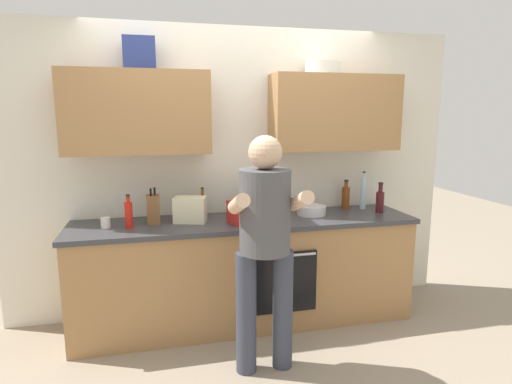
{
  "coord_description": "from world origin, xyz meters",
  "views": [
    {
      "loc": [
        -0.71,
        -3.35,
        1.76
      ],
      "look_at": [
        0.06,
        -0.1,
        1.15
      ],
      "focal_mm": 29.82,
      "sensor_mm": 36.0,
      "label": 1
    }
  ],
  "objects_px": {
    "bottle_syrup": "(203,205)",
    "knife_block": "(153,209)",
    "grocery_bag_crisps": "(246,212)",
    "bottle_wine": "(380,200)",
    "mixing_bowl": "(311,210)",
    "bottle_hotsauce": "(129,214)",
    "bottle_oil": "(282,211)",
    "potted_herb": "(256,200)",
    "bottle_water": "(363,193)",
    "grocery_bag_rice": "(190,210)",
    "person_standing": "(265,236)",
    "bottle_vinegar": "(346,197)",
    "cup_tea": "(235,211)",
    "cup_coffee": "(105,223)"
  },
  "relations": [
    {
      "from": "mixing_bowl",
      "to": "knife_block",
      "type": "relative_size",
      "value": 0.87
    },
    {
      "from": "mixing_bowl",
      "to": "grocery_bag_crisps",
      "type": "bearing_deg",
      "value": -167.83
    },
    {
      "from": "cup_tea",
      "to": "grocery_bag_crisps",
      "type": "distance_m",
      "value": 0.23
    },
    {
      "from": "bottle_oil",
      "to": "grocery_bag_crisps",
      "type": "relative_size",
      "value": 0.79
    },
    {
      "from": "bottle_hotsauce",
      "to": "grocery_bag_crisps",
      "type": "relative_size",
      "value": 1.04
    },
    {
      "from": "person_standing",
      "to": "potted_herb",
      "type": "distance_m",
      "value": 0.88
    },
    {
      "from": "person_standing",
      "to": "potted_herb",
      "type": "bearing_deg",
      "value": 80.7
    },
    {
      "from": "knife_block",
      "to": "potted_herb",
      "type": "height_order",
      "value": "knife_block"
    },
    {
      "from": "person_standing",
      "to": "potted_herb",
      "type": "relative_size",
      "value": 6.68
    },
    {
      "from": "bottle_water",
      "to": "cup_coffee",
      "type": "bearing_deg",
      "value": -175.74
    },
    {
      "from": "bottle_wine",
      "to": "cup_tea",
      "type": "height_order",
      "value": "bottle_wine"
    },
    {
      "from": "mixing_bowl",
      "to": "grocery_bag_crisps",
      "type": "height_order",
      "value": "grocery_bag_crisps"
    },
    {
      "from": "bottle_wine",
      "to": "cup_tea",
      "type": "bearing_deg",
      "value": 173.41
    },
    {
      "from": "bottle_water",
      "to": "cup_coffee",
      "type": "relative_size",
      "value": 4.24
    },
    {
      "from": "bottle_syrup",
      "to": "knife_block",
      "type": "relative_size",
      "value": 0.87
    },
    {
      "from": "mixing_bowl",
      "to": "bottle_vinegar",
      "type": "bearing_deg",
      "value": 22.51
    },
    {
      "from": "cup_tea",
      "to": "cup_coffee",
      "type": "xyz_separation_m",
      "value": [
        -1.04,
        -0.14,
        -0.01
      ]
    },
    {
      "from": "cup_coffee",
      "to": "bottle_water",
      "type": "bearing_deg",
      "value": 4.26
    },
    {
      "from": "bottle_syrup",
      "to": "cup_coffee",
      "type": "height_order",
      "value": "bottle_syrup"
    },
    {
      "from": "bottle_water",
      "to": "potted_herb",
      "type": "height_order",
      "value": "bottle_water"
    },
    {
      "from": "grocery_bag_crisps",
      "to": "cup_tea",
      "type": "bearing_deg",
      "value": 102.7
    },
    {
      "from": "bottle_hotsauce",
      "to": "knife_block",
      "type": "distance_m",
      "value": 0.21
    },
    {
      "from": "cup_tea",
      "to": "cup_coffee",
      "type": "relative_size",
      "value": 1.2
    },
    {
      "from": "bottle_wine",
      "to": "grocery_bag_rice",
      "type": "height_order",
      "value": "bottle_wine"
    },
    {
      "from": "bottle_vinegar",
      "to": "bottle_oil",
      "type": "bearing_deg",
      "value": -157.06
    },
    {
      "from": "bottle_wine",
      "to": "cup_coffee",
      "type": "relative_size",
      "value": 3.32
    },
    {
      "from": "grocery_bag_crisps",
      "to": "mixing_bowl",
      "type": "bearing_deg",
      "value": 12.17
    },
    {
      "from": "bottle_oil",
      "to": "grocery_bag_crisps",
      "type": "bearing_deg",
      "value": 179.28
    },
    {
      "from": "potted_herb",
      "to": "grocery_bag_rice",
      "type": "xyz_separation_m",
      "value": [
        -0.57,
        -0.13,
        -0.03
      ]
    },
    {
      "from": "bottle_oil",
      "to": "bottle_syrup",
      "type": "bearing_deg",
      "value": 154.68
    },
    {
      "from": "mixing_bowl",
      "to": "bottle_syrup",
      "type": "bearing_deg",
      "value": 170.46
    },
    {
      "from": "bottle_syrup",
      "to": "potted_herb",
      "type": "relative_size",
      "value": 1.03
    },
    {
      "from": "person_standing",
      "to": "grocery_bag_crisps",
      "type": "xyz_separation_m",
      "value": [
        0.01,
        0.64,
        0.02
      ]
    },
    {
      "from": "bottle_hotsauce",
      "to": "bottle_syrup",
      "type": "xyz_separation_m",
      "value": [
        0.59,
        0.25,
        -0.01
      ]
    },
    {
      "from": "person_standing",
      "to": "bottle_wine",
      "type": "distance_m",
      "value": 1.43
    },
    {
      "from": "grocery_bag_crisps",
      "to": "bottle_wine",
      "type": "bearing_deg",
      "value": 3.25
    },
    {
      "from": "bottle_hotsauce",
      "to": "potted_herb",
      "type": "height_order",
      "value": "bottle_hotsauce"
    },
    {
      "from": "bottle_syrup",
      "to": "cup_tea",
      "type": "xyz_separation_m",
      "value": [
        0.27,
        -0.07,
        -0.05
      ]
    },
    {
      "from": "bottle_hotsauce",
      "to": "mixing_bowl",
      "type": "bearing_deg",
      "value": 3.55
    },
    {
      "from": "bottle_syrup",
      "to": "grocery_bag_crisps",
      "type": "bearing_deg",
      "value": -42.24
    },
    {
      "from": "person_standing",
      "to": "knife_block",
      "type": "height_order",
      "value": "person_standing"
    },
    {
      "from": "bottle_oil",
      "to": "knife_block",
      "type": "xyz_separation_m",
      "value": [
        -1.02,
        0.15,
        0.04
      ]
    },
    {
      "from": "bottle_water",
      "to": "bottle_vinegar",
      "type": "xyz_separation_m",
      "value": [
        -0.15,
        0.06,
        -0.04
      ]
    },
    {
      "from": "person_standing",
      "to": "bottle_oil",
      "type": "distance_m",
      "value": 0.7
    },
    {
      "from": "bottle_hotsauce",
      "to": "bottle_oil",
      "type": "relative_size",
      "value": 1.31
    },
    {
      "from": "person_standing",
      "to": "bottle_wine",
      "type": "xyz_separation_m",
      "value": [
        1.24,
        0.71,
        0.04
      ]
    },
    {
      "from": "person_standing",
      "to": "mixing_bowl",
      "type": "height_order",
      "value": "person_standing"
    },
    {
      "from": "bottle_syrup",
      "to": "grocery_bag_crisps",
      "type": "distance_m",
      "value": 0.43
    },
    {
      "from": "bottle_syrup",
      "to": "potted_herb",
      "type": "height_order",
      "value": "bottle_syrup"
    },
    {
      "from": "bottle_wine",
      "to": "grocery_bag_rice",
      "type": "xyz_separation_m",
      "value": [
        -1.67,
        0.04,
        -0.0
      ]
    }
  ]
}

